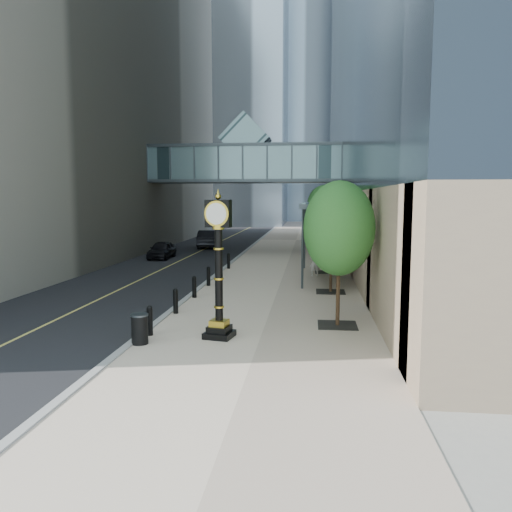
# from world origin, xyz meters

# --- Properties ---
(ground) EXTENTS (320.00, 320.00, 0.00)m
(ground) POSITION_xyz_m (0.00, 0.00, 0.00)
(ground) COLOR gray
(ground) RESTS_ON ground
(road) EXTENTS (8.00, 180.00, 0.02)m
(road) POSITION_xyz_m (-7.00, 40.00, 0.01)
(road) COLOR black
(road) RESTS_ON ground
(sidewalk) EXTENTS (8.00, 180.00, 0.06)m
(sidewalk) POSITION_xyz_m (1.00, 40.00, 0.03)
(sidewalk) COLOR #C7B199
(sidewalk) RESTS_ON ground
(curb) EXTENTS (0.25, 180.00, 0.07)m
(curb) POSITION_xyz_m (-3.00, 40.00, 0.04)
(curb) COLOR gray
(curb) RESTS_ON ground
(midrise_left) EXTENTS (20.00, 58.00, 40.00)m
(midrise_left) POSITION_xyz_m (-21.00, 25.00, 20.00)
(midrise_left) COLOR #AFA689
(midrise_left) RESTS_ON ground
(distant_tower_b) EXTENTS (26.00, 24.00, 90.00)m
(distant_tower_b) POSITION_xyz_m (9.00, 95.00, 45.00)
(distant_tower_b) COLOR #A0B4C9
(distant_tower_b) RESTS_ON ground
(distant_tower_c) EXTENTS (22.00, 22.00, 65.00)m
(distant_tower_c) POSITION_xyz_m (-6.00, 120.00, 32.50)
(distant_tower_c) COLOR #A0B4C9
(distant_tower_c) RESTS_ON ground
(skywalk) EXTENTS (17.00, 4.20, 5.80)m
(skywalk) POSITION_xyz_m (-3.00, 28.00, 7.71)
(skywalk) COLOR slate
(skywalk) RESTS_ON ground
(entrance_canopy) EXTENTS (3.00, 8.00, 4.38)m
(entrance_canopy) POSITION_xyz_m (3.48, 14.00, 4.19)
(entrance_canopy) COLOR #383F44
(entrance_canopy) RESTS_ON ground
(bollard_row) EXTENTS (0.20, 16.20, 0.90)m
(bollard_row) POSITION_xyz_m (-2.70, 9.00, 0.51)
(bollard_row) COLOR black
(bollard_row) RESTS_ON sidewalk
(street_trees) EXTENTS (2.75, 28.64, 5.66)m
(street_trees) POSITION_xyz_m (3.60, 17.20, 3.67)
(street_trees) COLOR black
(street_trees) RESTS_ON sidewalk
(street_clock) EXTENTS (1.04, 1.04, 4.71)m
(street_clock) POSITION_xyz_m (-0.35, 1.00, 2.10)
(street_clock) COLOR black
(street_clock) RESTS_ON sidewalk
(trash_bin) EXTENTS (0.68, 0.68, 0.90)m
(trash_bin) POSITION_xyz_m (-2.70, 0.01, 0.51)
(trash_bin) COLOR black
(trash_bin) RESTS_ON sidewalk
(pedestrian) EXTENTS (0.67, 0.50, 1.69)m
(pedestrian) POSITION_xyz_m (2.86, 14.43, 0.90)
(pedestrian) COLOR beige
(pedestrian) RESTS_ON sidewalk
(car_near) EXTENTS (1.68, 3.93, 1.33)m
(car_near) POSITION_xyz_m (-8.77, 22.23, 0.68)
(car_near) COLOR black
(car_near) RESTS_ON road
(car_far) EXTENTS (2.27, 5.11, 1.63)m
(car_far) POSITION_xyz_m (-6.92, 30.98, 0.83)
(car_far) COLOR black
(car_far) RESTS_ON road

